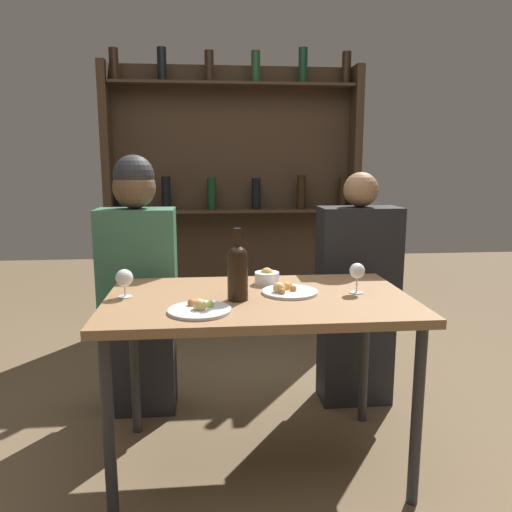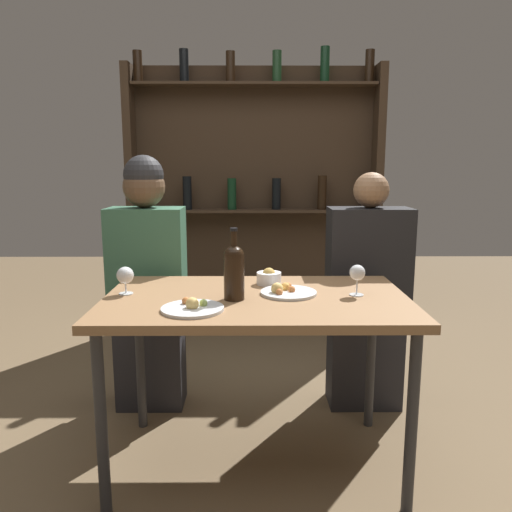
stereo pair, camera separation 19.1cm
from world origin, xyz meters
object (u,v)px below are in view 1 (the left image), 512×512
object	(u,v)px
snack_bowl	(267,277)
seated_person_left	(139,289)
wine_glass_1	(124,279)
food_plate_1	(288,291)
food_plate_0	(200,309)
wine_glass_0	(357,272)
wine_bottle	(238,270)
seated_person_right	(357,297)

from	to	relation	value
snack_bowl	seated_person_left	world-z (taller)	seated_person_left
wine_glass_1	food_plate_1	xyz separation A→B (m)	(0.68, -0.01, -0.07)
food_plate_0	seated_person_left	world-z (taller)	seated_person_left
wine_glass_1	food_plate_0	distance (m)	0.40
wine_glass_0	seated_person_left	distance (m)	1.15
wine_glass_1	food_plate_1	world-z (taller)	wine_glass_1
wine_bottle	snack_bowl	xyz separation A→B (m)	(0.15, 0.26, -0.09)
wine_bottle	snack_bowl	world-z (taller)	wine_bottle
snack_bowl	wine_glass_0	bearing A→B (deg)	-28.78
wine_glass_0	wine_glass_1	size ratio (longest dim) A/B	1.11
food_plate_1	seated_person_left	bearing A→B (deg)	143.07
wine_bottle	seated_person_left	world-z (taller)	seated_person_left
wine_bottle	wine_glass_1	distance (m)	0.47
wine_bottle	food_plate_0	world-z (taller)	wine_bottle
wine_bottle	seated_person_right	distance (m)	0.96
wine_glass_0	snack_bowl	bearing A→B (deg)	151.22
wine_glass_1	seated_person_left	bearing A→B (deg)	91.95
wine_glass_1	seated_person_left	size ratio (longest dim) A/B	0.09
food_plate_1	seated_person_right	bearing A→B (deg)	48.41
wine_glass_0	food_plate_0	xyz separation A→B (m)	(-0.66, -0.21, -0.08)
wine_bottle	wine_glass_1	bearing A→B (deg)	169.12
wine_glass_1	wine_glass_0	bearing A→B (deg)	-1.60
snack_bowl	seated_person_left	size ratio (longest dim) A/B	0.08
food_plate_1	seated_person_left	xyz separation A→B (m)	(-0.70, 0.53, -0.11)
food_plate_0	seated_person_right	bearing A→B (deg)	42.22
wine_glass_0	food_plate_1	world-z (taller)	wine_glass_0
food_plate_0	seated_person_right	xyz separation A→B (m)	(0.84, 0.76, -0.18)
food_plate_0	snack_bowl	bearing A→B (deg)	53.74
wine_bottle	food_plate_1	world-z (taller)	wine_bottle
snack_bowl	seated_person_right	xyz separation A→B (m)	(0.54, 0.35, -0.20)
wine_glass_1	seated_person_right	world-z (taller)	seated_person_right
wine_bottle	wine_glass_0	world-z (taller)	wine_bottle
wine_glass_1	food_plate_0	size ratio (longest dim) A/B	0.50
wine_glass_0	seated_person_left	bearing A→B (deg)	151.12
food_plate_1	seated_person_right	size ratio (longest dim) A/B	0.19
wine_glass_1	snack_bowl	world-z (taller)	wine_glass_1
food_plate_0	seated_person_right	distance (m)	1.14
wine_bottle	seated_person_right	bearing A→B (deg)	41.63
seated_person_right	seated_person_left	bearing A→B (deg)	-180.00
seated_person_left	snack_bowl	bearing A→B (deg)	-28.93
snack_bowl	seated_person_right	size ratio (longest dim) A/B	0.09
food_plate_0	seated_person_left	bearing A→B (deg)	113.39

